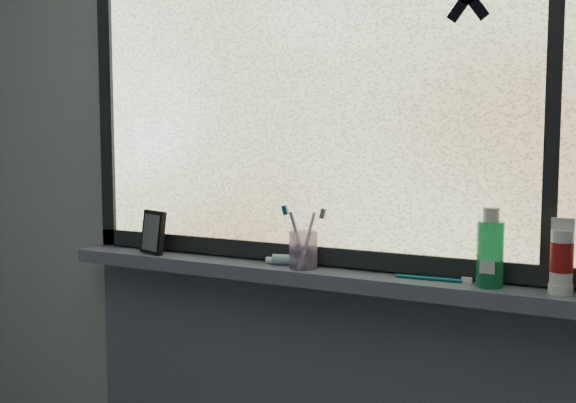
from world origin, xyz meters
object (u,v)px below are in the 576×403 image
Objects in this scene: cream_tube at (562,254)px; toothbrush_cup at (303,250)px; mouthwash_bottle at (490,247)px; vanity_mirror at (153,232)px.

toothbrush_cup is at bearing -179.17° from cream_tube.
mouthwash_bottle is at bearing -179.32° from cream_tube.
vanity_mirror is 1.08× the size of cream_tube.
mouthwash_bottle reaches higher than toothbrush_cup.
vanity_mirror is 1.31× the size of toothbrush_cup.
vanity_mirror is at bearing -179.62° from toothbrush_cup.
toothbrush_cup is (0.52, 0.00, -0.02)m from vanity_mirror.
vanity_mirror is 0.52m from toothbrush_cup.
mouthwash_bottle reaches higher than cream_tube.
mouthwash_bottle is 0.16m from cream_tube.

